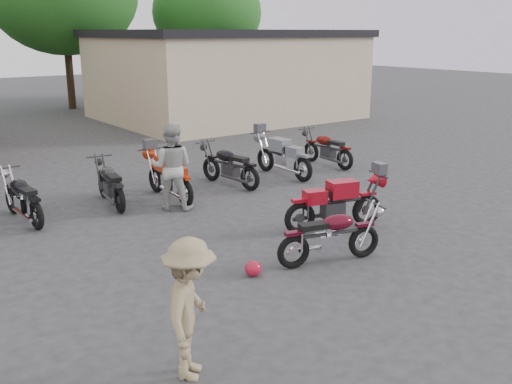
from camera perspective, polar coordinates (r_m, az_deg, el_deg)
ground at (r=9.22m, az=5.04°, el=-7.93°), size 90.00×90.00×0.00m
stucco_building at (r=25.62m, az=-3.07°, el=11.37°), size 10.00×8.00×3.50m
tree_2 at (r=29.88m, az=-18.58°, el=16.31°), size 7.04×7.04×8.80m
tree_3 at (r=33.33m, az=-4.87°, el=15.86°), size 6.08×6.08×7.60m
vintage_motorcycle at (r=9.43m, az=7.59°, el=-4.05°), size 1.89×1.05×1.04m
sportbike at (r=10.99m, az=8.04°, el=-0.87°), size 2.09×1.18×1.15m
helmet at (r=8.98m, az=-0.28°, el=-7.66°), size 0.34×0.34×0.25m
person_light at (r=12.22m, az=-8.42°, el=2.50°), size 1.14×1.13×1.86m
person_tan at (r=6.31m, az=-6.60°, el=-11.57°), size 1.14×1.17×1.61m
row_bike_2 at (r=12.31m, az=-22.37°, el=-0.30°), size 0.75×1.90×1.08m
row_bike_3 at (r=12.88m, az=-14.40°, el=1.04°), size 0.84×1.90×1.06m
row_bike_4 at (r=13.06m, az=-8.73°, el=1.74°), size 0.69×1.99×1.15m
row_bike_5 at (r=14.09m, az=-2.74°, el=2.88°), size 0.93×2.00×1.12m
row_bike_6 at (r=15.00m, az=2.68°, el=3.81°), size 0.75×2.07×1.19m
row_bike_7 at (r=16.33m, az=7.09°, el=4.50°), size 0.65×1.88×1.08m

